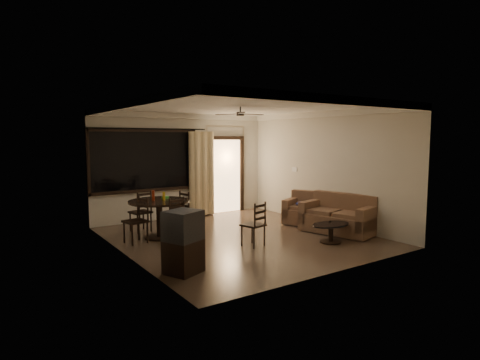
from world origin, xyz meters
TOP-DOWN VIEW (x-y plane):
  - ground at (0.00, 0.00)m, footprint 5.50×5.50m
  - room_shell at (0.59, 1.77)m, footprint 5.50×6.70m
  - dining_table at (-1.47, 0.94)m, footprint 1.30×1.30m
  - dining_chair_west at (-2.04, 0.80)m, footprint 0.48×0.48m
  - dining_chair_east at (-0.64, 1.08)m, footprint 0.48×0.48m
  - dining_chair_south at (-1.33, 0.09)m, footprint 0.48×0.53m
  - dining_chair_north at (-1.60, 1.71)m, footprint 0.48×0.48m
  - tv_cabinet at (-2.05, -1.41)m, footprint 0.67×0.64m
  - sofa at (2.11, -0.90)m, footprint 1.21×1.76m
  - armchair at (2.10, 0.28)m, footprint 1.04×1.04m
  - coffee_table at (1.29, -1.42)m, footprint 0.89×0.54m
  - side_chair at (-0.18, -0.74)m, footprint 0.48×0.48m

SIDE VIEW (x-z plane):
  - ground at x=0.00m, z-range 0.00..0.00m
  - coffee_table at x=1.29m, z-range 0.07..0.46m
  - side_chair at x=-0.18m, z-range -0.18..0.71m
  - dining_chair_west at x=-2.04m, z-range -0.19..0.76m
  - dining_chair_east at x=-0.64m, z-range -0.19..0.76m
  - dining_chair_north at x=-1.60m, z-range -0.19..0.76m
  - dining_chair_south at x=-1.33m, z-range -0.17..0.78m
  - armchair at x=2.10m, z-range -0.07..0.72m
  - sofa at x=2.11m, z-range -0.09..0.77m
  - tv_cabinet at x=-2.05m, z-range 0.00..1.01m
  - dining_table at x=-1.47m, z-range 0.12..1.16m
  - room_shell at x=0.59m, z-range -0.92..4.58m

